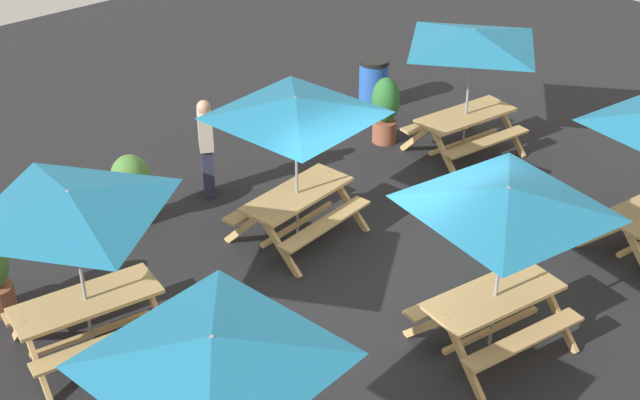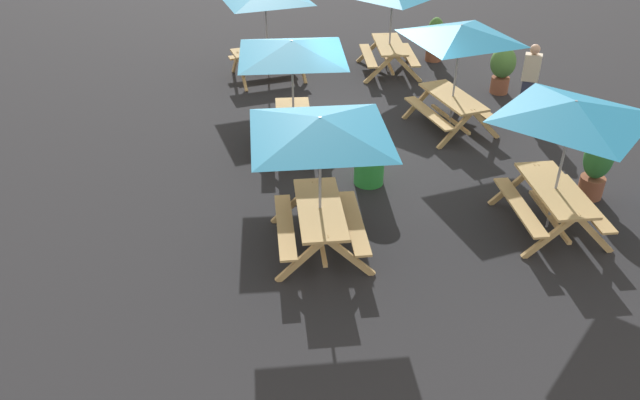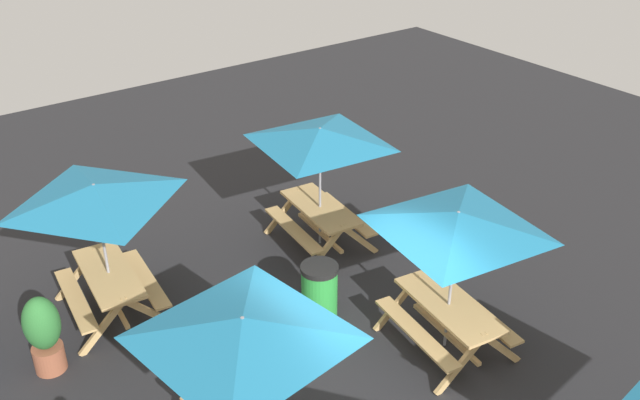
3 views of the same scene
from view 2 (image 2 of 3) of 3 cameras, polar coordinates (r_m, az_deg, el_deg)
The scene contains 11 objects.
ground_plane at distance 13.51m, azimuth 4.50°, elevation 5.74°, with size 27.33×27.33×0.00m, color #232326.
picnic_table_0 at distance 12.20m, azimuth -2.58°, elevation 12.99°, with size 2.80×2.80×2.34m.
picnic_table_1 at distance 9.06m, azimuth 0.00°, elevation 5.82°, with size 2.81×2.81×2.34m.
picnic_table_2 at distance 13.43m, azimuth 12.67°, elevation 14.10°, with size 2.80×2.80×2.34m.
picnic_table_3 at distance 10.31m, azimuth 22.04°, elevation 6.83°, with size 2.20×2.20×2.34m.
picnic_table_4 at distance 16.08m, azimuth -5.03°, elevation 17.71°, with size 2.80×2.80×2.34m.
trash_bin_green at distance 11.60m, azimuth 4.55°, elevation 3.72°, with size 0.59×0.59×0.98m.
potted_plant_0 at distance 12.09m, azimuth 23.98°, elevation 2.95°, with size 0.51×0.51×1.24m.
potted_plant_1 at distance 17.95m, azimuth 10.46°, elevation 14.29°, with size 0.46×0.46×1.20m.
potted_plant_2 at distance 16.09m, azimuth 16.34°, elevation 11.56°, with size 0.61×0.61×1.15m.
person_standing at distance 14.89m, azimuth 18.61°, elevation 10.46°, with size 0.37×0.42×1.67m.
Camera 2 is at (11.53, -3.58, 6.05)m, focal length 35.00 mm.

